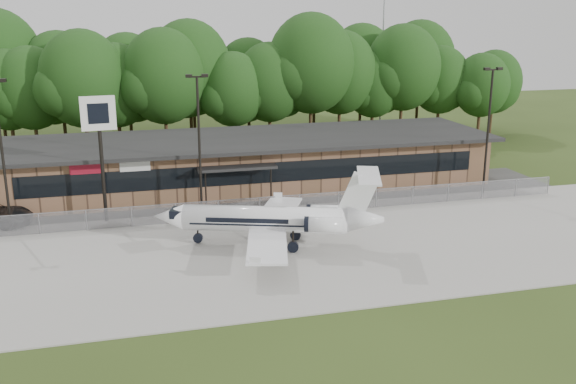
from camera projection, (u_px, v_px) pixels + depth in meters
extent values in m
plane|color=#2F4217|center=(341.00, 303.00, 32.71)|extent=(160.00, 160.00, 0.00)
cube|color=#9E9B93|center=(299.00, 249.00, 40.15)|extent=(64.00, 18.00, 0.08)
cube|color=#383835|center=(260.00, 199.00, 50.87)|extent=(50.00, 9.00, 0.06)
cube|color=brown|center=(249.00, 163.00, 54.54)|extent=(40.00, 10.00, 4.00)
cube|color=black|center=(261.00, 173.00, 49.78)|extent=(36.00, 0.08, 1.60)
cube|color=black|center=(249.00, 139.00, 53.50)|extent=(41.00, 11.50, 0.30)
cube|color=black|center=(237.00, 168.00, 48.56)|extent=(6.00, 1.60, 0.20)
cube|color=maroon|center=(85.00, 169.00, 46.28)|extent=(2.20, 0.06, 0.70)
cube|color=silver|center=(135.00, 167.00, 47.14)|extent=(2.20, 0.06, 0.70)
cube|color=gray|center=(273.00, 207.00, 46.49)|extent=(46.00, 0.03, 1.50)
cube|color=gray|center=(273.00, 197.00, 46.29)|extent=(46.00, 0.04, 0.04)
cylinder|color=gray|center=(383.00, 28.00, 79.46)|extent=(0.20, 0.20, 25.00)
cylinder|color=black|center=(3.00, 159.00, 42.35)|extent=(0.18, 0.18, 10.00)
cube|color=black|center=(3.00, 80.00, 41.11)|extent=(0.45, 0.30, 0.22)
cylinder|color=black|center=(200.00, 149.00, 45.52)|extent=(0.18, 0.18, 10.00)
cube|color=black|center=(197.00, 77.00, 44.17)|extent=(1.20, 0.12, 0.12)
cube|color=black|center=(189.00, 76.00, 44.02)|extent=(0.45, 0.30, 0.22)
cube|color=black|center=(205.00, 76.00, 44.28)|extent=(0.45, 0.30, 0.22)
cylinder|color=black|center=(488.00, 134.00, 51.14)|extent=(0.18, 0.18, 10.00)
cube|color=black|center=(493.00, 70.00, 49.79)|extent=(1.20, 0.12, 0.12)
cube|color=black|center=(487.00, 69.00, 49.63)|extent=(0.45, 0.30, 0.22)
cube|color=black|center=(499.00, 69.00, 49.90)|extent=(0.45, 0.30, 0.22)
cylinder|color=white|center=(265.00, 220.00, 40.20)|extent=(10.25, 4.95, 1.65)
cone|color=white|center=(168.00, 218.00, 40.67)|extent=(2.48, 2.23, 1.65)
cone|color=white|center=(366.00, 220.00, 39.67)|extent=(2.68, 2.30, 1.65)
cube|color=white|center=(267.00, 246.00, 37.02)|extent=(4.17, 6.57, 0.12)
cube|color=white|center=(278.00, 211.00, 43.54)|extent=(4.17, 6.57, 0.12)
cylinder|color=white|center=(323.00, 226.00, 38.64)|extent=(2.44, 1.62, 0.93)
cylinder|color=white|center=(325.00, 213.00, 41.10)|extent=(2.44, 1.62, 0.93)
cube|color=white|center=(358.00, 197.00, 39.31)|extent=(2.43, 0.97, 3.10)
cube|color=white|center=(369.00, 177.00, 38.92)|extent=(2.82, 4.91, 0.10)
cube|color=black|center=(179.00, 214.00, 40.54)|extent=(1.38, 1.50, 0.51)
cube|color=black|center=(294.00, 242.00, 40.43)|extent=(1.59, 2.60, 0.72)
cylinder|color=black|center=(198.00, 239.00, 40.90)|extent=(0.79, 0.79, 0.23)
cylinder|color=black|center=(102.00, 164.00, 44.36)|extent=(0.28, 0.28, 8.48)
cube|color=silver|center=(98.00, 113.00, 43.42)|extent=(2.35, 0.48, 2.33)
cube|color=black|center=(98.00, 114.00, 43.30)|extent=(1.38, 0.17, 1.38)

